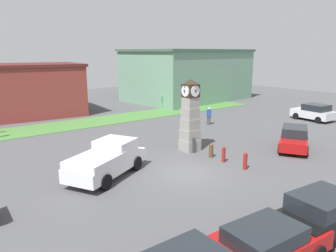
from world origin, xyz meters
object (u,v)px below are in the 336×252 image
car_silver_hatch (294,138)px  pedestrian_crossing_lot (163,101)px  bollard_far_row (224,154)px  bollard_end_row (245,161)px  pickup_truck (107,160)px  pedestrian_by_cars (209,115)px  car_near_tower (269,245)px  clock_tower (190,118)px  car_end_of_row (314,112)px  bollard_near_tower (194,145)px  car_by_building (325,213)px  bollard_mid_row (211,150)px

car_silver_hatch → pedestrian_crossing_lot: pedestrian_crossing_lot is taller
bollard_far_row → bollard_end_row: 1.62m
bollard_end_row → pedestrian_crossing_lot: pedestrian_crossing_lot is taller
pedestrian_crossing_lot → pickup_truck: bearing=-134.8°
pedestrian_crossing_lot → pedestrian_by_cars: (-1.73, -9.37, -0.07)m
pickup_truck → pedestrian_by_cars: 14.68m
car_near_tower → pedestrian_crossing_lot: bearing=59.8°
clock_tower → bollard_end_row: (0.08, -4.74, -1.73)m
car_silver_hatch → car_end_of_row: (10.44, 4.34, 0.03)m
bollard_end_row → car_end_of_row: bearing=16.8°
car_end_of_row → bollard_near_tower: bearing=-177.4°
clock_tower → pickup_truck: clock_tower is taller
car_near_tower → pickup_truck: pickup_truck is taller
bollard_near_tower → car_by_building: bearing=-104.9°
clock_tower → car_near_tower: clock_tower is taller
clock_tower → bollard_end_row: 5.05m
car_by_building → pedestrian_by_cars: pedestrian_by_cars is taller
bollard_end_row → car_by_building: bearing=-115.7°
car_end_of_row → car_near_tower: bearing=-153.9°
bollard_mid_row → car_by_building: (-3.00, -8.97, 0.34)m
car_by_building → bollard_near_tower: bearing=75.1°
bollard_end_row → clock_tower: bearing=90.9°
bollard_near_tower → car_silver_hatch: bearing=-30.8°
bollard_far_row → pedestrian_by_cars: 10.56m
car_near_tower → bollard_mid_row: bearing=54.6°
pedestrian_by_cars → car_near_tower: bearing=-129.2°
bollard_mid_row → pickup_truck: bearing=170.9°
bollard_mid_row → pickup_truck: (-6.79, 1.09, 0.47)m
car_by_building → pedestrian_crossing_lot: 27.78m
bollard_far_row → pedestrian_crossing_lot: (8.45, 17.51, 0.50)m
bollard_far_row → car_by_building: (-2.93, -7.83, 0.30)m
bollard_far_row → car_near_tower: 9.96m
bollard_near_tower → pedestrian_crossing_lot: (8.63, 14.98, 0.45)m
pickup_truck → car_silver_hatch: bearing=-14.7°
bollard_far_row → pickup_truck: (-6.72, 2.23, 0.43)m
clock_tower → bollard_mid_row: (0.08, -1.98, -1.78)m
car_end_of_row → pickup_truck: (-23.02, -1.04, 0.12)m
bollard_end_row → car_near_tower: (-6.31, -6.13, 0.22)m
car_by_building → car_silver_hatch: car_by_building is taller
bollard_far_row → car_end_of_row: size_ratio=0.24×
car_by_building → car_near_tower: bearing=178.6°
car_silver_hatch → car_near_tower: bearing=-151.1°
bollard_far_row → pedestrian_by_cars: pedestrian_by_cars is taller
car_near_tower → pedestrian_crossing_lot: (14.70, 25.26, 0.26)m
car_near_tower → car_by_building: 3.32m
car_near_tower → car_silver_hatch: bearing=28.9°
bollard_mid_row → pedestrian_by_cars: size_ratio=0.56×
bollard_near_tower → pedestrian_by_cars: pedestrian_by_cars is taller
bollard_end_row → car_by_building: 6.89m
bollard_near_tower → bollard_mid_row: 1.42m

